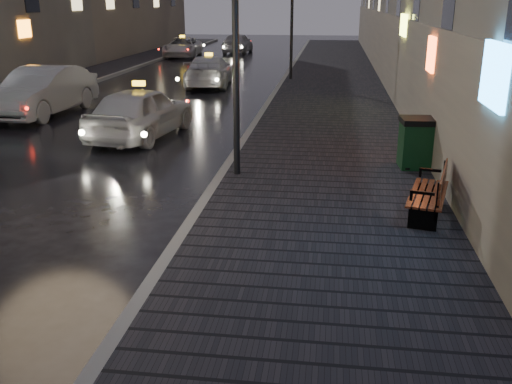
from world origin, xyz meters
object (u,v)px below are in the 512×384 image
Objects in this scene: lamp_far at (292,6)px; taxi_near at (141,112)px; car_left_mid at (43,91)px; taxi_far at (183,47)px; lamp_near at (235,16)px; trash_bin at (416,142)px; car_far at (238,43)px; bench at (432,193)px; taxi_mid at (209,71)px.

lamp_far is 1.21× the size of taxi_near.
taxi_far is (-0.55, 21.12, -0.15)m from car_left_mid.
trash_bin is (3.95, 1.04, -2.76)m from lamp_near.
lamp_near is at bearing 101.28° from car_far.
lamp_near reaches higher than taxi_near.
car_far is at bearing 87.24° from car_left_mid.
lamp_near is 31.40m from car_far.
car_left_mid is (-11.65, 8.65, 0.23)m from bench.
bench is at bearing 109.40° from taxi_mid.
trash_bin is 15.07m from taxi_mid.
taxi_near is 10.38m from taxi_mid.
taxi_mid is at bearing 96.86° from car_far.
taxi_far reaches higher than trash_bin.
lamp_far reaches higher than taxi_near.
taxi_far is (-8.38, 27.67, -2.83)m from lamp_near.
car_left_mid is 1.04× the size of taxi_far.
car_far reaches higher than taxi_mid.
bench is 0.36× the size of car_left_mid.
trash_bin is at bearing 108.78° from car_far.
taxi_mid is at bearing 115.84° from trash_bin.
taxi_near is at bearing -28.92° from car_left_mid.
car_far reaches higher than bench.
car_left_mid is (-7.83, 6.54, -2.68)m from lamp_near.
taxi_mid is (-7.56, 13.03, -0.05)m from trash_bin.
taxi_near is (-7.23, 5.81, 0.16)m from bench.
car_far is at bearing 39.51° from taxi_far.
lamp_far reaches higher than car_left_mid.
lamp_far is 1.23× the size of car_far.
taxi_mid reaches higher than trash_bin.
bench is at bearing -32.81° from car_left_mid.
car_left_mid reaches higher than bench.
trash_bin is 31.15m from car_far.
lamp_far is at bearing 90.00° from lamp_near.
car_far is at bearing 102.49° from trash_bin.
taxi_far is (-12.33, 26.62, -0.07)m from trash_bin.
car_far is (-8.99, 29.83, 0.00)m from trash_bin.
taxi_mid reaches higher than taxi_far.
lamp_far reaches higher than bench.
taxi_far is 4.63m from car_far.
taxi_far is at bearing 110.58° from trash_bin.
taxi_far is at bearing 45.80° from car_far.
car_left_mid is (-11.78, 5.50, 0.08)m from trash_bin.
lamp_far is 4.62× the size of trash_bin.
car_far is at bearing -90.43° from taxi_mid.
car_left_mid is at bearing -92.77° from taxi_far.
car_left_mid reaches higher than taxi_near.
lamp_near is 1.23× the size of car_far.
car_left_mid is 1.05× the size of taxi_mid.
lamp_near is 14.80m from taxi_mid.
taxi_far is at bearing 126.08° from bench.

